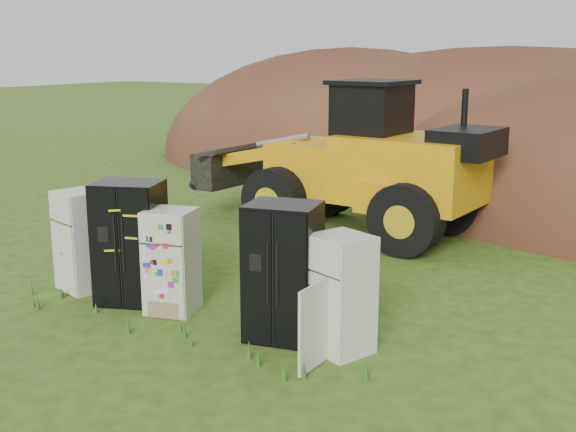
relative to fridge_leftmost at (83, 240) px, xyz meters
The scene contains 9 objects.
ground 2.68m from the fridge_leftmost, ahead, with size 120.00×120.00×0.00m, color #2A4A13.
fridge_leftmost is the anchor object (origin of this frame).
fridge_black_side 1.10m from the fridge_leftmost, ahead, with size 1.01×0.80×1.94m, color black, non-canonical shape.
fridge_sticker 1.95m from the fridge_leftmost, ahead, with size 0.71×0.66×1.60m, color silver, non-canonical shape.
fridge_black_right 3.93m from the fridge_leftmost, ahead, with size 0.96×0.80×1.91m, color black, non-canonical shape.
fridge_open_door 4.83m from the fridge_leftmost, ahead, with size 0.72×0.66×1.59m, color white, non-canonical shape.
wheel_loader 6.18m from the fridge_leftmost, 74.88° to the left, with size 6.84×2.77×3.31m, color #CB910D, non-canonical shape.
dirt_mound_left 15.53m from the fridge_leftmost, 100.71° to the left, with size 14.78×11.08×8.01m, color #462216.
dirt_mound_back 17.31m from the fridge_leftmost, 82.70° to the left, with size 20.67×13.78×8.09m, color #462216.
Camera 1 is at (6.45, -8.00, 3.93)m, focal length 45.00 mm.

